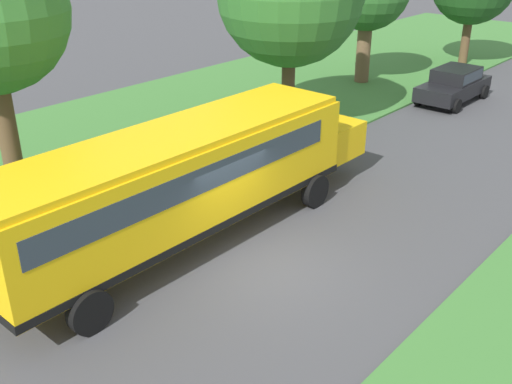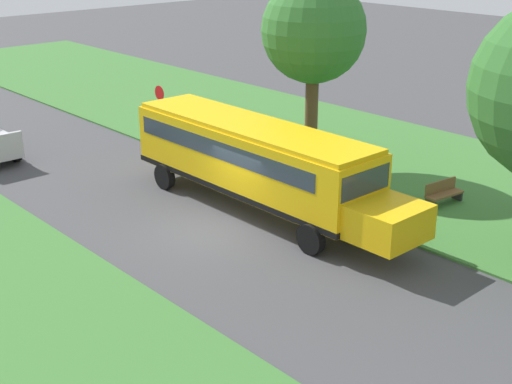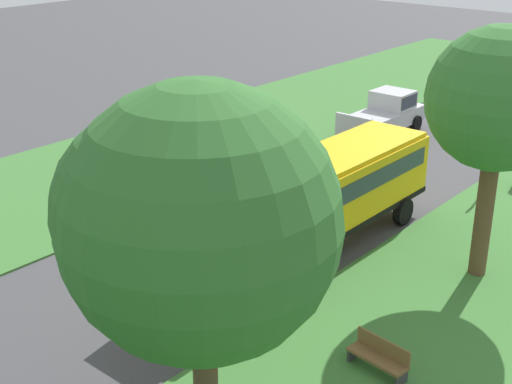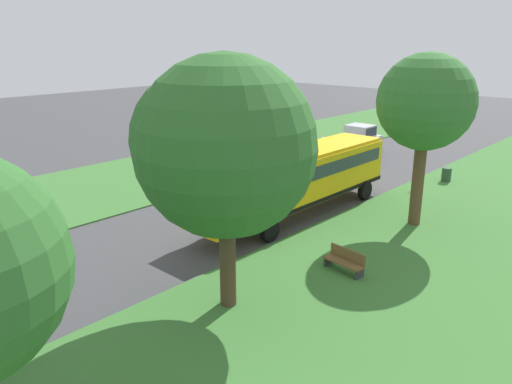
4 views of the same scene
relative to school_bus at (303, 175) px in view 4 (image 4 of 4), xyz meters
The scene contains 10 objects.
ground_plane 3.09m from the school_bus, ahead, with size 120.00×120.00×0.00m, color #424244.
grass_verge 7.85m from the school_bus, behind, with size 12.00×80.00×0.08m, color #3D7533.
grass_far_side 11.55m from the school_bus, ahead, with size 10.00×80.00×0.07m, color #3D7533.
school_bus is the anchor object (origin of this frame).
pickup_truck 14.17m from the school_bus, 68.93° to the right, with size 2.28×5.40×2.10m.
oak_tree_beside_bus 6.56m from the school_bus, 157.86° to the right, with size 4.25×4.25×7.86m.
oak_tree_roadside_mid 10.37m from the school_bus, 111.82° to the left, with size 5.51×5.51×8.06m.
stop_sign 9.38m from the school_bus, 103.65° to the right, with size 0.08×0.68×2.74m.
park_bench 7.02m from the school_bus, 140.71° to the left, with size 1.65×0.68×0.92m.
trash_bin 10.80m from the school_bus, 107.26° to the right, with size 0.56×0.56×0.90m, color #2D4C33.
Camera 4 is at (-16.64, 18.69, 8.40)m, focal length 35.00 mm.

